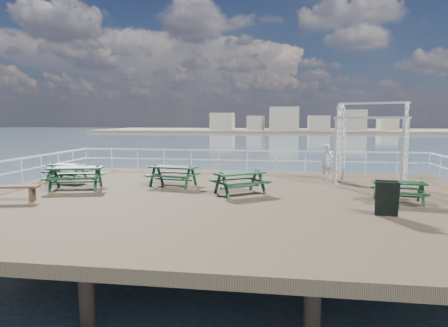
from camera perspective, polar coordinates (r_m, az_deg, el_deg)
ground at (r=14.00m, az=0.70°, el=-5.29°), size 18.00×14.00×0.30m
sea_backdrop at (r=148.07m, az=12.66°, el=5.01°), size 300.00×300.00×9.20m
railing at (r=16.36m, az=1.68°, el=0.04°), size 17.77×13.76×1.10m
picnic_table_a at (r=18.75m, az=-21.57°, el=-0.70°), size 1.89×1.63×0.81m
picnic_table_b at (r=16.15m, az=-7.27°, el=-1.17°), size 2.09×1.80×0.90m
picnic_table_c at (r=14.36m, az=2.30°, el=-2.12°), size 2.31×2.24×0.88m
picnic_table_d at (r=16.33m, az=-20.42°, el=-1.28°), size 2.31×2.02×0.97m
picnic_table_e at (r=13.95m, az=23.69°, el=-3.17°), size 1.72×1.45×0.78m
flat_bench_near at (r=14.80m, az=-28.18°, el=-3.30°), size 1.85×0.83×0.52m
trellis_arbor at (r=16.91m, az=20.27°, el=1.92°), size 3.02×2.33×3.34m
sandwich_board at (r=11.94m, az=22.23°, el=-4.69°), size 0.67×0.54×1.00m
person at (r=18.42m, az=14.56°, el=0.28°), size 0.68×0.59×1.58m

